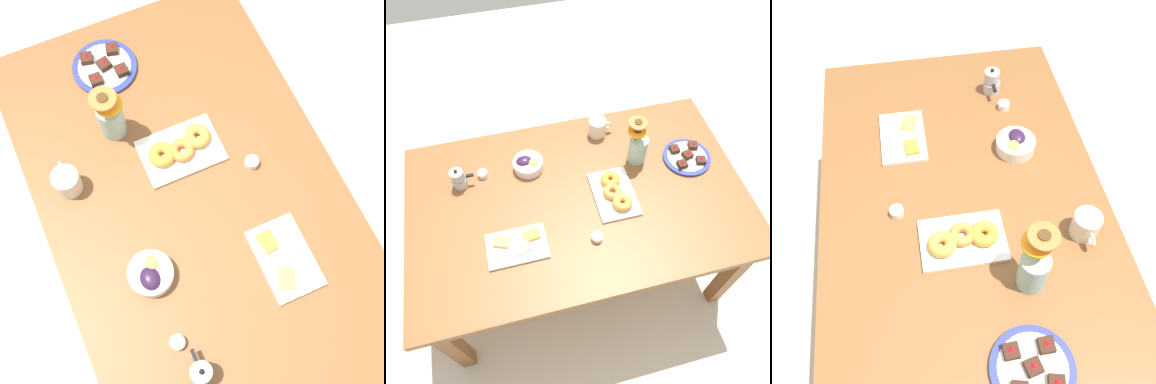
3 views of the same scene
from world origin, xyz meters
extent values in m
plane|color=beige|center=(0.00, 0.00, 0.00)|extent=(6.00, 6.00, 0.00)
cube|color=brown|center=(0.00, 0.00, 0.72)|extent=(1.60, 1.00, 0.04)
cube|color=brown|center=(-0.72, -0.42, 0.35)|extent=(0.07, 0.07, 0.70)
cube|color=brown|center=(0.72, -0.42, 0.35)|extent=(0.07, 0.07, 0.70)
cube|color=brown|center=(0.72, 0.42, 0.35)|extent=(0.07, 0.07, 0.70)
cylinder|color=silver|center=(0.20, 0.37, 0.79)|extent=(0.09, 0.09, 0.09)
cylinder|color=brown|center=(0.20, 0.37, 0.83)|extent=(0.08, 0.08, 0.00)
torus|color=silver|center=(0.26, 0.37, 0.79)|extent=(0.05, 0.01, 0.05)
cylinder|color=white|center=(-0.20, 0.23, 0.77)|extent=(0.15, 0.15, 0.05)
ellipsoid|color=#2D1938|center=(-0.21, 0.24, 0.79)|extent=(0.08, 0.07, 0.04)
ellipsoid|color=#9EC14C|center=(-0.17, 0.21, 0.79)|extent=(0.05, 0.04, 0.04)
cube|color=white|center=(-0.32, -0.19, 0.75)|extent=(0.26, 0.17, 0.01)
cube|color=#EFB74C|center=(-0.38, -0.16, 0.76)|extent=(0.08, 0.07, 0.02)
cube|color=white|center=(-0.30, -0.21, 0.76)|extent=(0.08, 0.07, 0.01)
cube|color=orange|center=(-0.25, -0.16, 0.76)|extent=(0.08, 0.06, 0.02)
cube|color=white|center=(0.17, -0.03, 0.75)|extent=(0.19, 0.28, 0.01)
torus|color=gold|center=(0.19, -0.10, 0.77)|extent=(0.13, 0.13, 0.04)
torus|color=orange|center=(0.16, -0.03, 0.77)|extent=(0.09, 0.09, 0.03)
torus|color=gold|center=(0.17, 0.04, 0.77)|extent=(0.13, 0.13, 0.04)
cylinder|color=white|center=(0.03, -0.24, 0.75)|extent=(0.05, 0.05, 0.03)
cylinder|color=#C68923|center=(0.03, -0.24, 0.76)|extent=(0.04, 0.04, 0.01)
cylinder|color=white|center=(-0.42, 0.24, 0.75)|extent=(0.05, 0.05, 0.03)
cylinder|color=maroon|center=(-0.42, 0.24, 0.76)|extent=(0.04, 0.04, 0.01)
cylinder|color=navy|center=(0.59, 0.09, 0.75)|extent=(0.24, 0.24, 0.01)
cylinder|color=white|center=(0.59, 0.09, 0.75)|extent=(0.20, 0.20, 0.01)
cube|color=#381E14|center=(0.54, 0.14, 0.77)|extent=(0.04, 0.04, 0.02)
cone|color=red|center=(0.54, 0.14, 0.79)|extent=(0.02, 0.02, 0.01)
cube|color=#381E14|center=(0.64, 0.14, 0.77)|extent=(0.05, 0.05, 0.02)
cone|color=red|center=(0.64, 0.14, 0.79)|extent=(0.02, 0.02, 0.01)
cube|color=#381E14|center=(0.54, 0.04, 0.77)|extent=(0.05, 0.05, 0.02)
cone|color=red|center=(0.54, 0.04, 0.79)|extent=(0.02, 0.02, 0.01)
cube|color=#381E14|center=(0.64, 0.04, 0.77)|extent=(0.05, 0.05, 0.02)
cone|color=red|center=(0.64, 0.04, 0.79)|extent=(0.02, 0.02, 0.01)
cube|color=#381E14|center=(0.59, 0.09, 0.77)|extent=(0.05, 0.05, 0.02)
cone|color=red|center=(0.59, 0.09, 0.79)|extent=(0.02, 0.02, 0.01)
cylinder|color=#99C1B7|center=(0.34, 0.15, 0.81)|extent=(0.09, 0.09, 0.15)
cylinder|color=#3D702D|center=(0.32, 0.16, 0.94)|extent=(0.01, 0.01, 0.10)
cylinder|color=orange|center=(0.32, 0.16, 0.99)|extent=(0.09, 0.09, 0.01)
cylinder|color=#472D14|center=(0.32, 0.16, 1.00)|extent=(0.04, 0.04, 0.01)
cylinder|color=#3D702D|center=(0.32, 0.15, 0.92)|extent=(0.01, 0.01, 0.06)
cylinder|color=orange|center=(0.32, 0.15, 0.95)|extent=(0.09, 0.09, 0.01)
cylinder|color=#472D14|center=(0.32, 0.15, 0.96)|extent=(0.04, 0.04, 0.01)
cylinder|color=#B7B7BC|center=(-0.53, 0.20, 0.77)|extent=(0.07, 0.07, 0.05)
cylinder|color=#B7B7BC|center=(-0.53, 0.20, 0.79)|extent=(0.05, 0.05, 0.01)
cylinder|color=#B7B7BC|center=(-0.53, 0.20, 0.82)|extent=(0.06, 0.06, 0.04)
sphere|color=black|center=(-0.53, 0.20, 0.85)|extent=(0.02, 0.02, 0.02)
cube|color=black|center=(-0.48, 0.20, 0.80)|extent=(0.04, 0.01, 0.01)
camera|label=1|loc=(-0.56, 0.25, 2.44)|focal=50.00mm
camera|label=2|loc=(-0.24, -0.94, 2.22)|focal=35.00mm
camera|label=3|loc=(0.84, -0.14, 1.98)|focal=40.00mm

